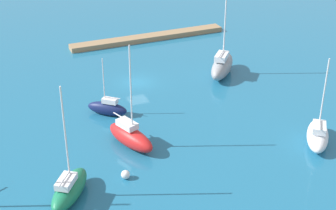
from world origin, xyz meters
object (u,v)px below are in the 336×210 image
(sailboat_white_mid_basin, at_px, (318,135))
(pier_dock, at_px, (148,38))
(sailboat_gray_along_channel, at_px, (222,66))
(sailboat_red_by_breakwater, at_px, (130,136))
(sailboat_green_outer_mooring, at_px, (69,189))
(sailboat_navy_west_end, at_px, (107,108))
(mooring_buoy_white, at_px, (126,175))

(sailboat_white_mid_basin, bearing_deg, pier_dock, 45.06)
(sailboat_gray_along_channel, bearing_deg, sailboat_red_by_breakwater, 166.62)
(pier_dock, bearing_deg, sailboat_gray_along_channel, 103.31)
(pier_dock, xyz_separation_m, sailboat_gray_along_channel, (-3.94, 16.64, 1.02))
(sailboat_gray_along_channel, height_order, sailboat_green_outer_mooring, sailboat_gray_along_channel)
(sailboat_gray_along_channel, relative_size, sailboat_red_by_breakwater, 1.00)
(sailboat_white_mid_basin, relative_size, sailboat_navy_west_end, 1.37)
(sailboat_gray_along_channel, relative_size, sailboat_white_mid_basin, 1.18)
(sailboat_red_by_breakwater, relative_size, sailboat_navy_west_end, 1.62)
(sailboat_gray_along_channel, distance_m, sailboat_red_by_breakwater, 20.72)
(mooring_buoy_white, bearing_deg, sailboat_green_outer_mooring, 9.75)
(sailboat_white_mid_basin, bearing_deg, sailboat_red_by_breakwater, 105.73)
(sailboat_gray_along_channel, bearing_deg, sailboat_navy_west_end, 146.54)
(sailboat_white_mid_basin, distance_m, sailboat_red_by_breakwater, 18.97)
(sailboat_red_by_breakwater, relative_size, mooring_buoy_white, 13.33)
(sailboat_gray_along_channel, height_order, sailboat_red_by_breakwater, sailboat_red_by_breakwater)
(sailboat_navy_west_end, distance_m, mooring_buoy_white, 12.65)
(mooring_buoy_white, bearing_deg, sailboat_white_mid_basin, 174.32)
(pier_dock, bearing_deg, mooring_buoy_white, 65.51)
(pier_dock, bearing_deg, sailboat_green_outer_mooring, 59.12)
(pier_dock, xyz_separation_m, sailboat_white_mid_basin, (-4.55, 35.66, 0.66))
(sailboat_green_outer_mooring, bearing_deg, sailboat_red_by_breakwater, -16.12)
(pier_dock, height_order, sailboat_green_outer_mooring, sailboat_green_outer_mooring)
(sailboat_gray_along_channel, height_order, mooring_buoy_white, sailboat_gray_along_channel)
(sailboat_red_by_breakwater, bearing_deg, mooring_buoy_white, -43.66)
(pier_dock, relative_size, sailboat_white_mid_basin, 2.69)
(sailboat_green_outer_mooring, distance_m, sailboat_white_mid_basin, 25.27)
(pier_dock, relative_size, sailboat_navy_west_end, 3.67)
(sailboat_green_outer_mooring, xyz_separation_m, sailboat_navy_west_end, (-7.50, -13.38, -0.17))
(sailboat_navy_west_end, relative_size, mooring_buoy_white, 8.23)
(mooring_buoy_white, bearing_deg, sailboat_red_by_breakwater, -114.26)
(sailboat_red_by_breakwater, height_order, mooring_buoy_white, sailboat_red_by_breakwater)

